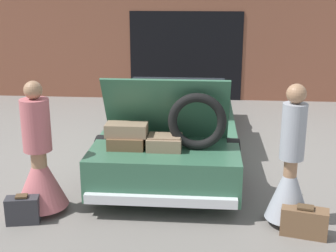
% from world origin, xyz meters
% --- Properties ---
extents(ground_plane, '(40.00, 40.00, 0.00)m').
position_xyz_m(ground_plane, '(0.00, 0.00, 0.00)').
color(ground_plane, slate).
extents(garage_wall_back, '(12.00, 0.14, 2.80)m').
position_xyz_m(garage_wall_back, '(0.00, 4.08, 1.39)').
color(garage_wall_back, brown).
rests_on(garage_wall_back, ground_plane).
extents(car, '(2.01, 5.05, 1.65)m').
position_xyz_m(car, '(0.00, -0.02, 0.54)').
color(car, '#336047').
rests_on(car, ground_plane).
extents(person_left, '(0.67, 0.67, 1.70)m').
position_xyz_m(person_left, '(-1.54, -2.35, 0.60)').
color(person_left, '#997051').
rests_on(person_left, ground_plane).
extents(person_right, '(0.54, 0.54, 1.74)m').
position_xyz_m(person_right, '(1.54, -2.44, 0.63)').
color(person_right, '#997051').
rests_on(person_right, ground_plane).
extents(suitcase_beside_left_person, '(0.42, 0.26, 0.37)m').
position_xyz_m(suitcase_beside_left_person, '(-1.66, -2.69, 0.17)').
color(suitcase_beside_left_person, '#2D2D33').
rests_on(suitcase_beside_left_person, ground_plane).
extents(suitcase_beside_right_person, '(0.56, 0.33, 0.37)m').
position_xyz_m(suitcase_beside_right_person, '(1.69, -2.71, 0.17)').
color(suitcase_beside_right_person, brown).
rests_on(suitcase_beside_right_person, ground_plane).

